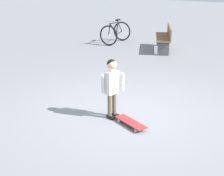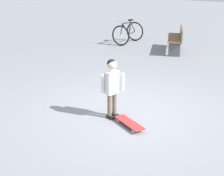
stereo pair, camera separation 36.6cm
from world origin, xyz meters
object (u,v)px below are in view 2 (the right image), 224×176
at_px(bicycle_near, 128,33).
at_px(child_person, 112,82).
at_px(street_bench, 176,39).
at_px(skateboard, 129,123).

bearing_deg(bicycle_near, child_person, 119.38).
height_order(child_person, bicycle_near, child_person).
bearing_deg(street_bench, child_person, 102.16).
distance_m(bicycle_near, street_bench, 2.00).
bearing_deg(street_bench, bicycle_near, -6.45).
bearing_deg(skateboard, bicycle_near, -57.89).
xyz_separation_m(skateboard, street_bench, (1.60, -5.48, 0.36)).
relative_size(child_person, bicycle_near, 0.98).
height_order(skateboard, street_bench, street_bench).
distance_m(child_person, skateboard, 0.76).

